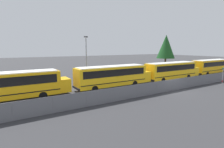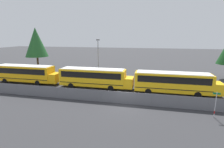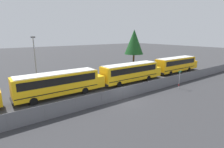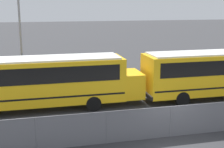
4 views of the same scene
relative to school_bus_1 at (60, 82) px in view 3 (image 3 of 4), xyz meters
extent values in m
plane|color=#38383A|center=(5.83, -5.55, -1.83)|extent=(200.00, 200.00, 0.00)
cube|color=#333335|center=(5.83, -11.55, -1.83)|extent=(95.63, 12.00, 0.01)
cube|color=#9EA0A5|center=(5.83, -5.55, -1.09)|extent=(61.63, 0.03, 1.50)
cube|color=slate|center=(5.83, -5.56, -1.09)|extent=(61.63, 0.01, 1.50)
cylinder|color=slate|center=(5.83, -5.55, -0.34)|extent=(61.63, 0.05, 0.05)
cylinder|color=slate|center=(-6.49, -5.55, -1.09)|extent=(0.07, 0.07, 1.50)
cylinder|color=slate|center=(-3.41, -5.55, -1.09)|extent=(0.07, 0.07, 1.50)
cylinder|color=slate|center=(-0.33, -5.55, -1.09)|extent=(0.07, 0.07, 1.50)
cylinder|color=slate|center=(2.75, -5.55, -1.09)|extent=(0.07, 0.07, 1.50)
cylinder|color=slate|center=(5.83, -5.55, -1.09)|extent=(0.07, 0.07, 1.50)
cylinder|color=slate|center=(8.92, -5.55, -1.09)|extent=(0.07, 0.07, 1.50)
cylinder|color=slate|center=(12.00, -5.55, -1.09)|extent=(0.07, 0.07, 1.50)
cylinder|color=slate|center=(15.08, -5.55, -1.09)|extent=(0.07, 0.07, 1.50)
cylinder|color=slate|center=(18.16, -5.55, -1.09)|extent=(0.07, 0.07, 1.50)
cylinder|color=slate|center=(21.24, -5.55, -1.09)|extent=(0.07, 0.07, 1.50)
cylinder|color=slate|center=(24.32, -5.55, -1.09)|extent=(0.07, 0.07, 1.50)
cylinder|color=slate|center=(27.41, -5.55, -1.09)|extent=(0.07, 0.07, 1.50)
cylinder|color=slate|center=(30.49, -5.55, -1.09)|extent=(0.07, 0.07, 1.50)
cylinder|color=slate|center=(33.57, -5.55, -1.09)|extent=(0.07, 0.07, 1.50)
cube|color=yellow|center=(-0.25, 0.00, -0.10)|extent=(10.37, 2.45, 2.56)
cube|color=black|center=(-0.25, 0.00, 0.46)|extent=(9.54, 2.49, 0.92)
cube|color=black|center=(-0.25, 0.00, -0.82)|extent=(10.16, 2.48, 0.10)
cube|color=yellow|center=(5.55, 0.00, -0.62)|extent=(1.24, 2.25, 1.54)
cube|color=black|center=(-5.49, 0.00, -1.23)|extent=(0.12, 2.45, 0.24)
cube|color=silver|center=(-0.25, 0.00, 1.23)|extent=(9.85, 2.20, 0.10)
cylinder|color=black|center=(2.96, 1.10, -1.38)|extent=(0.90, 0.28, 0.90)
cylinder|color=black|center=(2.96, -1.10, -1.38)|extent=(0.90, 0.28, 0.90)
cylinder|color=black|center=(-3.47, 1.10, -1.38)|extent=(0.90, 0.28, 0.90)
cylinder|color=black|center=(-3.47, -1.10, -1.38)|extent=(0.90, 0.28, 0.90)
cube|color=yellow|center=(11.68, -0.33, -0.10)|extent=(10.37, 2.45, 2.56)
cube|color=black|center=(11.68, -0.33, 0.46)|extent=(9.54, 2.49, 0.92)
cube|color=black|center=(11.68, -0.33, -0.82)|extent=(10.16, 2.48, 0.10)
cube|color=yellow|center=(17.49, -0.33, -0.62)|extent=(1.24, 2.25, 1.54)
cube|color=black|center=(6.44, -0.33, -1.23)|extent=(0.12, 2.45, 0.24)
cube|color=silver|center=(11.68, -0.33, 1.23)|extent=(9.85, 2.20, 0.10)
cylinder|color=black|center=(14.89, 0.77, -1.38)|extent=(0.90, 0.28, 0.90)
cylinder|color=black|center=(14.89, -1.43, -1.38)|extent=(0.90, 0.28, 0.90)
cylinder|color=black|center=(8.46, 0.77, -1.38)|extent=(0.90, 0.28, 0.90)
cylinder|color=black|center=(8.46, -1.43, -1.38)|extent=(0.90, 0.28, 0.90)
cube|color=#EDA80F|center=(24.46, -0.14, -0.10)|extent=(10.37, 2.45, 2.56)
cube|color=black|center=(24.46, -0.14, 0.46)|extent=(9.54, 2.49, 0.92)
cube|color=black|center=(24.46, -0.14, -0.82)|extent=(10.16, 2.48, 0.10)
cube|color=#EDA80F|center=(30.27, -0.14, -0.62)|extent=(1.24, 2.25, 1.54)
cube|color=black|center=(19.23, -0.14, -1.23)|extent=(0.12, 2.45, 0.24)
cube|color=silver|center=(24.46, -0.14, 1.23)|extent=(9.85, 2.20, 0.10)
cylinder|color=black|center=(27.68, 0.96, -1.38)|extent=(0.90, 0.28, 0.90)
cylinder|color=black|center=(27.68, -1.25, -1.38)|extent=(0.90, 0.28, 0.90)
cylinder|color=black|center=(21.25, 0.96, -1.38)|extent=(0.90, 0.28, 0.90)
cylinder|color=black|center=(21.25, -1.25, -1.38)|extent=(0.90, 0.28, 0.90)
cylinder|color=#B7B7BC|center=(15.17, -7.10, -0.49)|extent=(0.08, 0.08, 2.69)
cylinder|color=red|center=(15.17, -7.10, -1.28)|extent=(0.09, 0.09, 0.30)
cube|color=#147238|center=(15.17, -7.10, 0.70)|extent=(0.70, 0.02, 0.20)
cylinder|color=gray|center=(-1.27, 6.34, 1.78)|extent=(0.16, 0.16, 7.22)
cube|color=#47474C|center=(-1.27, 6.34, 5.53)|extent=(0.60, 0.24, 0.20)
cylinder|color=#51381E|center=(22.95, 10.95, -0.37)|extent=(0.44, 0.44, 2.92)
cone|color=#194C1E|center=(22.95, 10.95, 4.09)|extent=(4.62, 4.62, 6.00)
camera|label=1|loc=(-12.86, -20.47, 3.76)|focal=28.00mm
camera|label=2|loc=(8.73, -25.43, 6.30)|focal=28.00mm
camera|label=3|loc=(-7.18, -21.16, 5.97)|focal=28.00mm
camera|label=4|loc=(-0.09, -18.33, 4.35)|focal=50.00mm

